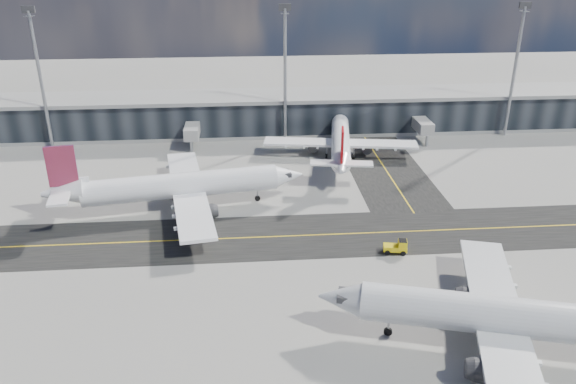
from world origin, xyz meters
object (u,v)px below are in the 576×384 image
object	(u,v)px
airliner_near	(518,318)
baggage_tug	(397,247)
airliner_af	(178,186)
service_van	(343,148)
airliner_redtail	(340,141)

from	to	relation	value
airliner_near	baggage_tug	size ratio (longest dim) A/B	11.92
airliner_af	service_van	bearing A→B (deg)	119.81
airliner_redtail	baggage_tug	xyz separation A→B (m)	(1.68, -38.51, -2.56)
airliner_af	service_van	distance (m)	40.66
baggage_tug	service_van	bearing A→B (deg)	-169.09
airliner_redtail	airliner_near	bearing A→B (deg)	-72.67
airliner_near	service_van	size ratio (longest dim) A/B	7.12
airliner_redtail	airliner_near	size ratio (longest dim) A/B	0.88
airliner_af	baggage_tug	world-z (taller)	airliner_af
airliner_af	airliner_redtail	xyz separation A→B (m)	(30.22, 21.46, -0.48)
airliner_near	service_van	world-z (taller)	airliner_near
airliner_af	service_van	size ratio (longest dim) A/B	7.14
airliner_redtail	airliner_af	bearing A→B (deg)	-135.55
baggage_tug	service_van	distance (m)	42.52
airliner_near	airliner_af	bearing A→B (deg)	61.13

